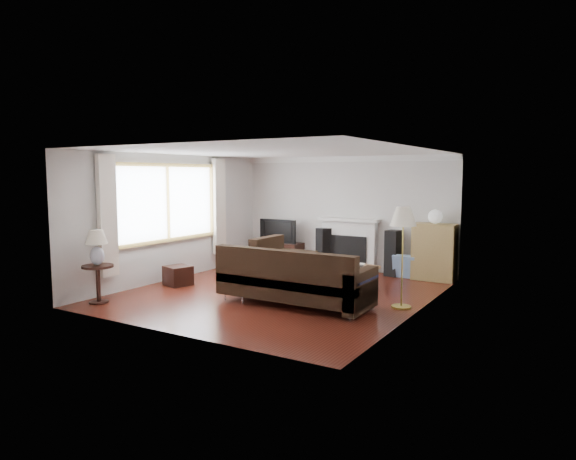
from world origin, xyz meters
The scene contains 17 objects.
room centered at (0.00, 0.00, 1.25)m, with size 5.10×5.60×2.54m.
window centered at (-2.45, -0.20, 1.55)m, with size 0.12×2.74×1.54m, color olive.
curtain_near centered at (-2.40, -1.72, 1.40)m, with size 0.10×0.35×2.10m, color white.
curtain_far centered at (-2.40, 1.32, 1.40)m, with size 0.10×0.35×2.10m, color white.
fireplace centered at (0.15, 2.64, 0.57)m, with size 1.40×0.26×1.15m, color white.
tv_stand centered at (-1.53, 2.48, 0.26)m, with size 1.05×0.47×0.52m, color black.
television centered at (-1.53, 2.48, 0.80)m, with size 0.95×0.12×0.55m, color black.
speaker_left centered at (-0.39, 2.53, 0.46)m, with size 0.25×0.31×0.92m, color black.
speaker_right centered at (1.20, 2.55, 0.48)m, with size 0.27×0.32×0.96m, color black.
bookshelf centered at (2.06, 2.52, 0.57)m, with size 0.83×0.39×1.14m, color #9E8249.
globe_lamp centered at (2.06, 2.52, 1.27)m, with size 0.28×0.28×0.28m, color white.
sectional_sofa centered at (0.65, -0.58, 0.44)m, with size 2.71×1.98×0.87m, color black.
coffee_table centered at (0.83, 0.99, 0.23)m, with size 1.15×0.63×0.45m, color #A0754C.
footstool centered at (-2.00, -0.46, 0.18)m, with size 0.44×0.44×0.37m, color black.
floor_lamp centered at (2.21, 0.12, 0.80)m, with size 0.41×0.41×1.60m, color #B29C3E.
side_table centered at (-2.15, -2.16, 0.31)m, with size 0.50×0.50×0.63m, color black.
table_lamp centered at (-2.15, -2.16, 0.92)m, with size 0.35×0.35×0.57m, color silver.
Camera 1 is at (4.77, -7.62, 2.09)m, focal length 32.00 mm.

